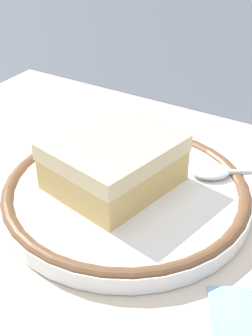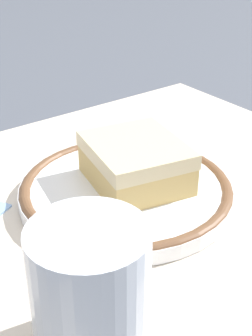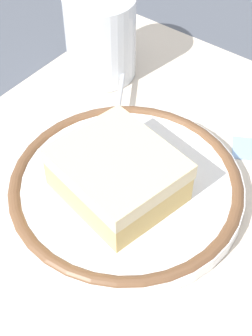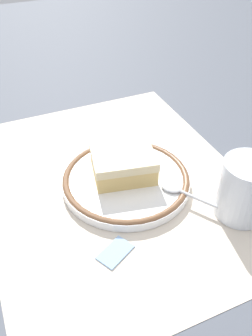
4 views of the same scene
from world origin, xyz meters
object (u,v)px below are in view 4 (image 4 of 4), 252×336
at_px(plate, 126,180).
at_px(cake_slice, 123,163).
at_px(cup, 244,192).
at_px(spoon, 184,192).
at_px(sugar_packet, 115,251).

height_order(plate, cake_slice, cake_slice).
bearing_deg(cup, spoon, 50.58).
height_order(plate, cup, cup).
bearing_deg(cake_slice, cup, -136.13).
bearing_deg(cup, sugar_packet, 88.70).
xyz_separation_m(plate, sugar_packet, (-0.12, 0.07, -0.01)).
height_order(cake_slice, spoon, cake_slice).
relative_size(spoon, cup, 1.40).
xyz_separation_m(plate, cake_slice, (0.01, 0.00, 0.03)).
relative_size(cake_slice, sugar_packet, 2.31).
distance_m(cake_slice, spoon, 0.11).
distance_m(cake_slice, sugar_packet, 0.16).
bearing_deg(spoon, cup, -129.42).
relative_size(spoon, sugar_packet, 2.64).
bearing_deg(cake_slice, plate, -179.34).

